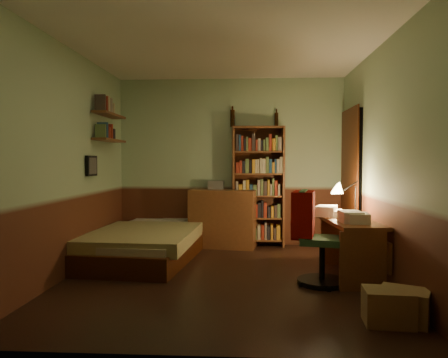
# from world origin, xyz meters

# --- Properties ---
(floor) EXTENTS (3.50, 4.00, 0.02)m
(floor) POSITION_xyz_m (0.00, 0.00, -0.01)
(floor) COLOR black
(floor) RESTS_ON ground
(ceiling) EXTENTS (3.50, 4.00, 0.02)m
(ceiling) POSITION_xyz_m (0.00, 0.00, 2.61)
(ceiling) COLOR silver
(ceiling) RESTS_ON wall_back
(wall_back) EXTENTS (3.50, 0.02, 2.60)m
(wall_back) POSITION_xyz_m (0.00, 2.01, 1.30)
(wall_back) COLOR #97B78F
(wall_back) RESTS_ON ground
(wall_left) EXTENTS (0.02, 4.00, 2.60)m
(wall_left) POSITION_xyz_m (-1.76, 0.00, 1.30)
(wall_left) COLOR #97B78F
(wall_left) RESTS_ON ground
(wall_right) EXTENTS (0.02, 4.00, 2.60)m
(wall_right) POSITION_xyz_m (1.76, 0.00, 1.30)
(wall_right) COLOR #97B78F
(wall_right) RESTS_ON ground
(wall_front) EXTENTS (3.50, 0.02, 2.60)m
(wall_front) POSITION_xyz_m (0.00, -2.01, 1.30)
(wall_front) COLOR #97B78F
(wall_front) RESTS_ON ground
(doorway) EXTENTS (0.06, 0.90, 2.00)m
(doorway) POSITION_xyz_m (1.72, 1.30, 1.00)
(doorway) COLOR black
(doorway) RESTS_ON ground
(door_trim) EXTENTS (0.02, 0.98, 2.08)m
(door_trim) POSITION_xyz_m (1.69, 1.30, 1.00)
(door_trim) COLOR #381708
(door_trim) RESTS_ON ground
(bed) EXTENTS (1.46, 2.43, 0.69)m
(bed) POSITION_xyz_m (-1.09, 0.96, 0.34)
(bed) COLOR olive
(bed) RESTS_ON ground
(dresser) EXTENTS (1.05, 0.64, 0.88)m
(dresser) POSITION_xyz_m (-0.10, 1.76, 0.44)
(dresser) COLOR brown
(dresser) RESTS_ON ground
(mini_stereo) EXTENTS (0.24, 0.19, 0.13)m
(mini_stereo) POSITION_xyz_m (-0.22, 1.89, 0.94)
(mini_stereo) COLOR #B2B2B7
(mini_stereo) RESTS_ON dresser
(bookshelf) EXTENTS (0.81, 0.32, 1.84)m
(bookshelf) POSITION_xyz_m (0.43, 1.85, 0.92)
(bookshelf) COLOR brown
(bookshelf) RESTS_ON ground
(bottle_left) EXTENTS (0.08, 0.08, 0.27)m
(bottle_left) POSITION_xyz_m (0.03, 1.96, 1.98)
(bottle_left) COLOR black
(bottle_left) RESTS_ON bookshelf
(bottle_right) EXTENTS (0.08, 0.08, 0.22)m
(bottle_right) POSITION_xyz_m (0.71, 1.96, 1.95)
(bottle_right) COLOR black
(bottle_right) RESTS_ON bookshelf
(desk) EXTENTS (0.60, 1.24, 0.64)m
(desk) POSITION_xyz_m (1.44, 0.14, 0.32)
(desk) COLOR brown
(desk) RESTS_ON ground
(paper_stack) EXTENTS (0.31, 0.36, 0.12)m
(paper_stack) POSITION_xyz_m (1.23, 0.49, 0.70)
(paper_stack) COLOR silver
(paper_stack) RESTS_ON desk
(desk_lamp) EXTENTS (0.19, 0.19, 0.53)m
(desk_lamp) POSITION_xyz_m (1.63, 0.68, 0.91)
(desk_lamp) COLOR black
(desk_lamp) RESTS_ON desk
(office_chair) EXTENTS (0.52, 0.48, 0.90)m
(office_chair) POSITION_xyz_m (1.07, -0.22, 0.45)
(office_chair) COLOR #355E38
(office_chair) RESTS_ON ground
(red_jacket) EXTENTS (0.30, 0.44, 0.47)m
(red_jacket) POSITION_xyz_m (0.85, -0.02, 1.14)
(red_jacket) COLOR #A00B05
(red_jacket) RESTS_ON office_chair
(wall_shelf_lower) EXTENTS (0.20, 0.90, 0.03)m
(wall_shelf_lower) POSITION_xyz_m (-1.64, 1.10, 1.60)
(wall_shelf_lower) COLOR brown
(wall_shelf_lower) RESTS_ON wall_left
(wall_shelf_upper) EXTENTS (0.20, 0.90, 0.03)m
(wall_shelf_upper) POSITION_xyz_m (-1.64, 1.10, 1.95)
(wall_shelf_upper) COLOR brown
(wall_shelf_upper) RESTS_ON wall_left
(framed_picture) EXTENTS (0.04, 0.32, 0.26)m
(framed_picture) POSITION_xyz_m (-1.72, 0.60, 1.25)
(framed_picture) COLOR black
(framed_picture) RESTS_ON wall_left
(cardboard_box_a) EXTENTS (0.40, 0.33, 0.28)m
(cardboard_box_a) POSITION_xyz_m (1.41, -1.34, 0.14)
(cardboard_box_a) COLOR olive
(cardboard_box_a) RESTS_ON ground
(cardboard_box_b) EXTENTS (0.48, 0.45, 0.27)m
(cardboard_box_b) POSITION_xyz_m (1.56, -1.28, 0.13)
(cardboard_box_b) COLOR olive
(cardboard_box_b) RESTS_ON ground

